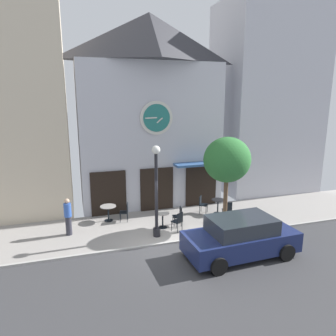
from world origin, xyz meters
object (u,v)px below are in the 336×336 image
at_px(cafe_table_center_left, 108,210).
at_px(cafe_chair_curbside, 202,203).
at_px(cafe_table_near_door, 163,218).
at_px(pedestrian_blue, 68,216).
at_px(street_tree, 227,160).
at_px(cafe_chair_right_end, 178,220).
at_px(parked_car_navy, 241,237).
at_px(cafe_table_near_curb, 218,204).
at_px(cafe_chair_left_end, 228,209).
at_px(cafe_chair_facing_wall, 179,215).
at_px(street_lamp, 156,192).
at_px(cafe_chair_facing_street, 125,211).

distance_m(cafe_table_center_left, cafe_chair_curbside, 4.84).
distance_m(cafe_table_near_door, pedestrian_blue, 4.21).
relative_size(street_tree, pedestrian_blue, 2.53).
bearing_deg(cafe_chair_right_end, parked_car_navy, -61.49).
xyz_separation_m(cafe_table_near_curb, cafe_chair_left_end, (0.13, -0.81, -0.00)).
distance_m(cafe_chair_facing_wall, cafe_chair_left_end, 2.58).
height_order(cafe_chair_curbside, parked_car_navy, parked_car_navy).
distance_m(cafe_table_near_curb, parked_car_navy, 4.42).
relative_size(street_lamp, parked_car_navy, 0.92).
bearing_deg(parked_car_navy, street_tree, 74.61).
xyz_separation_m(cafe_table_near_door, cafe_chair_curbside, (2.51, 1.23, 0.05)).
distance_m(street_lamp, cafe_table_near_door, 1.81).
bearing_deg(street_lamp, cafe_table_center_left, 127.38).
bearing_deg(parked_car_navy, cafe_table_near_curb, 74.94).
bearing_deg(street_tree, cafe_chair_facing_street, 155.79).
bearing_deg(cafe_chair_left_end, cafe_table_near_door, -178.90).
height_order(cafe_table_center_left, cafe_chair_curbside, cafe_chair_curbside).
distance_m(pedestrian_blue, parked_car_navy, 7.38).
relative_size(cafe_table_near_curb, cafe_chair_left_end, 0.86).
bearing_deg(cafe_table_near_curb, pedestrian_blue, -177.18).
relative_size(street_lamp, street_tree, 0.95).
relative_size(cafe_chair_facing_wall, cafe_chair_curbside, 1.00).
height_order(cafe_table_near_door, cafe_table_near_curb, cafe_table_near_curb).
xyz_separation_m(street_tree, cafe_chair_facing_street, (-4.37, 1.96, -2.64)).
bearing_deg(street_tree, cafe_table_near_curb, 75.52).
relative_size(cafe_chair_left_end, cafe_chair_curbside, 1.00).
bearing_deg(cafe_chair_right_end, street_lamp, -169.30).
bearing_deg(street_lamp, cafe_chair_right_end, 10.70).
bearing_deg(cafe_chair_curbside, cafe_chair_right_end, -137.07).
bearing_deg(parked_car_navy, cafe_table_center_left, 131.52).
xyz_separation_m(cafe_table_near_door, parked_car_navy, (2.10, -3.39, 0.28)).
height_order(street_lamp, street_tree, street_tree).
bearing_deg(cafe_chair_right_end, cafe_table_near_curb, 28.43).
relative_size(street_tree, cafe_chair_facing_wall, 4.70).
distance_m(cafe_chair_facing_street, cafe_chair_facing_wall, 2.64).
xyz_separation_m(cafe_chair_left_end, pedestrian_blue, (-7.55, 0.45, 0.33)).
bearing_deg(cafe_chair_facing_street, cafe_table_near_door, -40.92).
bearing_deg(street_tree, cafe_chair_left_end, 53.62).
relative_size(street_lamp, pedestrian_blue, 2.40).
bearing_deg(cafe_table_near_curb, cafe_chair_left_end, -80.68).
bearing_deg(cafe_table_center_left, parked_car_navy, -48.48).
distance_m(cafe_table_near_curb, cafe_chair_right_end, 3.04).
relative_size(street_lamp, cafe_table_near_door, 5.50).
height_order(pedestrian_blue, parked_car_navy, pedestrian_blue).
distance_m(cafe_chair_right_end, cafe_chair_left_end, 2.88).
height_order(street_lamp, cafe_chair_curbside, street_lamp).
relative_size(cafe_chair_left_end, pedestrian_blue, 0.54).
relative_size(cafe_chair_right_end, cafe_chair_curbside, 1.00).
bearing_deg(street_tree, cafe_table_center_left, 156.51).
bearing_deg(cafe_chair_facing_street, cafe_table_center_left, 160.56).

